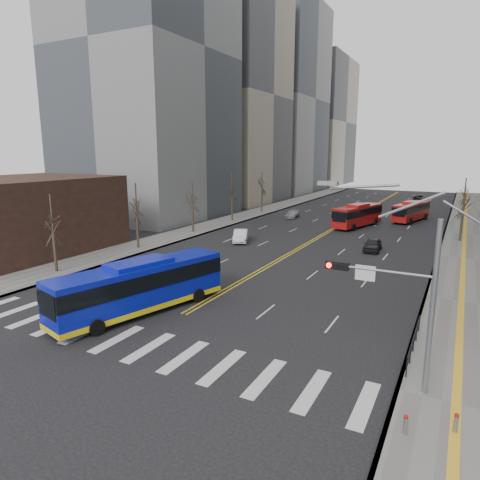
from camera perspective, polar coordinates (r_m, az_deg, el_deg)
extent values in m
plane|color=black|center=(25.81, -14.09, -13.20)|extent=(220.00, 220.00, 0.00)
cube|color=slate|center=(63.15, 28.67, 0.56)|extent=(7.00, 130.00, 0.15)
cube|color=slate|center=(70.98, 0.16, 3.09)|extent=(5.00, 130.00, 0.15)
cube|color=silver|center=(33.45, -28.00, -8.40)|extent=(0.70, 4.00, 0.01)
cube|color=silver|center=(31.60, -25.54, -9.30)|extent=(0.70, 4.00, 0.01)
cube|color=silver|center=(29.82, -22.75, -10.30)|extent=(0.70, 4.00, 0.01)
cube|color=silver|center=(28.14, -19.61, -11.38)|extent=(0.70, 4.00, 0.01)
cube|color=silver|center=(26.55, -16.05, -12.56)|extent=(0.70, 4.00, 0.01)
cube|color=silver|center=(25.09, -12.01, -13.83)|extent=(0.70, 4.00, 0.01)
cube|color=silver|center=(23.78, -7.46, -15.17)|extent=(0.70, 4.00, 0.01)
cube|color=silver|center=(22.64, -2.34, -16.54)|extent=(0.70, 4.00, 0.01)
cube|color=silver|center=(21.69, 3.35, -17.91)|extent=(0.70, 4.00, 0.01)
cube|color=silver|center=(20.97, 9.59, -19.19)|extent=(0.70, 4.00, 0.01)
cube|color=silver|center=(20.50, 16.29, -20.31)|extent=(0.70, 4.00, 0.01)
cube|color=gold|center=(74.78, 14.96, 3.08)|extent=(0.15, 100.00, 0.01)
cube|color=gold|center=(74.70, 15.26, 3.06)|extent=(0.15, 100.00, 0.01)
cube|color=gray|center=(75.58, -12.44, 23.12)|extent=(22.00, 24.00, 52.00)
cube|color=#A29582|center=(96.22, -1.81, 18.44)|extent=(22.00, 22.00, 44.00)
cube|color=gray|center=(120.16, 5.30, 18.01)|extent=(20.00, 26.00, 48.00)
cube|color=#A29582|center=(149.45, 10.51, 15.09)|extent=(18.00, 30.00, 40.00)
cube|color=#311E18|center=(51.57, -27.22, 2.93)|extent=(14.00, 18.00, 8.00)
cylinder|color=gray|center=(20.38, 24.23, -8.62)|extent=(0.24, 0.24, 8.00)
cylinder|color=gray|center=(20.15, 18.20, -3.90)|extent=(4.50, 0.12, 0.12)
cube|color=black|center=(20.53, 12.83, -3.32)|extent=(1.10, 0.28, 0.38)
cylinder|color=#FF190C|center=(20.47, 11.77, -3.31)|extent=(0.24, 0.08, 0.24)
cylinder|color=black|center=(20.38, 12.71, -3.42)|extent=(0.24, 0.08, 0.24)
cylinder|color=black|center=(20.30, 13.67, -3.53)|extent=(0.24, 0.08, 0.24)
cube|color=silver|center=(20.31, 16.35, -4.25)|extent=(0.90, 0.06, 0.70)
cube|color=#999993|center=(20.06, 11.66, 7.42)|extent=(0.90, 0.35, 0.18)
cube|color=black|center=(25.17, 22.23, -11.55)|extent=(0.04, 6.00, 0.04)
cylinder|color=black|center=(22.65, 21.33, -15.54)|extent=(0.06, 0.06, 1.00)
cylinder|color=black|center=(24.00, 21.76, -13.98)|extent=(0.06, 0.06, 1.00)
cylinder|color=black|center=(25.37, 22.14, -12.59)|extent=(0.06, 0.06, 1.00)
cylinder|color=black|center=(26.75, 22.48, -11.34)|extent=(0.06, 0.06, 1.00)
cylinder|color=black|center=(28.14, 22.79, -10.21)|extent=(0.06, 0.06, 1.00)
cylinder|color=gray|center=(18.79, 21.17, -22.11)|extent=(0.16, 0.16, 0.70)
cylinder|color=#B2140F|center=(18.59, 21.27, -21.13)|extent=(0.17, 0.17, 0.10)
cylinder|color=gray|center=(19.61, 26.83, -21.08)|extent=(0.16, 0.16, 0.70)
cylinder|color=#B2140F|center=(19.41, 26.94, -20.13)|extent=(0.17, 0.17, 0.10)
cylinder|color=#33261F|center=(41.66, -23.44, -1.53)|extent=(0.28, 0.28, 3.75)
cylinder|color=#33261F|center=(49.09, -13.49, 1.10)|extent=(0.28, 0.28, 3.90)
cylinder|color=#33261F|center=(57.71, -6.31, 2.75)|extent=(0.28, 0.28, 3.60)
cylinder|color=#33261F|center=(66.99, -1.05, 4.24)|extent=(0.28, 0.28, 4.00)
cylinder|color=#33261F|center=(76.75, 2.92, 5.10)|extent=(0.28, 0.28, 3.80)
cylinder|color=#33261F|center=(57.92, 27.40, 1.48)|extent=(0.28, 0.28, 3.50)
cylinder|color=#33261F|center=(69.79, 27.54, 3.11)|extent=(0.28, 0.28, 3.75)
cube|color=#0C17B4|center=(29.66, -13.14, -6.04)|extent=(5.84, 12.66, 2.96)
cube|color=black|center=(29.50, -13.19, -4.98)|extent=(5.90, 12.69, 1.06)
cube|color=#0C17B4|center=(29.23, -13.28, -3.08)|extent=(3.16, 4.74, 0.40)
cube|color=yellow|center=(30.07, -13.03, -8.37)|extent=(5.90, 12.69, 0.35)
cylinder|color=black|center=(29.36, -20.99, -9.47)|extent=(0.56, 1.04, 1.00)
cylinder|color=black|center=(27.19, -18.56, -11.01)|extent=(0.56, 1.04, 1.00)
cylinder|color=black|center=(33.27, -8.56, -6.31)|extent=(0.56, 1.04, 1.00)
cylinder|color=black|center=(31.37, -5.60, -7.36)|extent=(0.56, 1.04, 1.00)
cube|color=#AD1312|center=(64.05, 15.41, 3.20)|extent=(5.02, 10.72, 2.69)
cube|color=black|center=(63.98, 15.44, 3.68)|extent=(5.08, 10.76, 0.97)
cube|color=#AD1312|center=(63.87, 15.48, 4.48)|extent=(2.79, 4.03, 0.40)
cylinder|color=black|center=(61.89, 12.94, 1.91)|extent=(0.55, 1.04, 1.00)
cylinder|color=black|center=(60.76, 14.88, 1.64)|extent=(0.55, 1.04, 1.00)
cylinder|color=black|center=(67.71, 15.78, 2.59)|extent=(0.55, 1.04, 1.00)
cylinder|color=black|center=(66.69, 17.60, 2.35)|extent=(0.55, 1.04, 1.00)
cube|color=#AD1312|center=(71.96, 21.87, 3.60)|extent=(4.56, 10.09, 2.51)
cube|color=black|center=(71.90, 21.90, 4.01)|extent=(4.62, 10.12, 0.92)
cube|color=#AD1312|center=(71.80, 21.95, 4.67)|extent=(2.57, 3.78, 0.40)
cylinder|color=black|center=(69.58, 20.04, 2.56)|extent=(0.53, 1.04, 1.00)
cylinder|color=black|center=(68.80, 21.76, 2.34)|extent=(0.53, 1.04, 1.00)
cylinder|color=black|center=(75.42, 21.84, 3.09)|extent=(0.53, 1.04, 1.00)
cylinder|color=black|center=(74.70, 23.45, 2.88)|extent=(0.53, 1.04, 1.00)
imported|color=silver|center=(51.61, 0.08, 0.58)|extent=(3.28, 4.82, 1.51)
imported|color=black|center=(49.12, 17.26, -0.58)|extent=(1.91, 4.24, 1.41)
imported|color=#939297|center=(70.82, 6.95, 3.42)|extent=(2.17, 4.35, 1.21)
imported|color=black|center=(103.60, 22.91, 5.19)|extent=(3.50, 4.68, 1.18)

